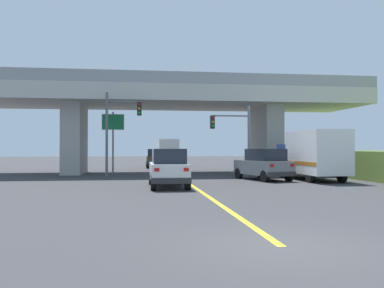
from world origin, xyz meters
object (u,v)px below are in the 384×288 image
Objects in this scene: suv_crossing at (264,164)px; traffic_signal_farside at (118,124)px; sedan_oncoming at (155,158)px; highway_sign at (113,128)px; traffic_signal_nearside at (235,132)px; semi_truck_distant at (167,152)px; suv_lead at (168,168)px; box_truck at (312,155)px.

suv_crossing is 10.63m from traffic_signal_farside.
highway_sign reaches higher than sedan_oncoming.
traffic_signal_nearside is 21.40m from semi_truck_distant.
semi_truck_distant is (5.54, 17.60, -2.01)m from highway_sign.
traffic_signal_nearside is 1.06× the size of highway_sign.
suv_lead is 0.86× the size of traffic_signal_nearside.
traffic_signal_nearside is at bearing -20.84° from highway_sign.
box_truck is 6.04m from traffic_signal_nearside.
traffic_signal_nearside is (-4.11, 4.12, 1.62)m from box_truck.
box_truck reaches higher than sedan_oncoming.
semi_truck_distant is at bearing 74.14° from sedan_oncoming.
suv_lead is 0.75× the size of traffic_signal_farside.
suv_lead is 0.63× the size of semi_truck_distant.
semi_truck_distant is (-7.63, 25.17, 0.01)m from box_truck.
sedan_oncoming is (-9.39, 18.97, -0.64)m from box_truck.
suv_lead is at bearing -161.35° from suv_crossing.
suv_lead is at bearing -93.93° from semi_truck_distant.
suv_lead is 29.06m from semi_truck_distant.
traffic_signal_farside reaches higher than traffic_signal_nearside.
sedan_oncoming is at bearing 109.56° from traffic_signal_nearside.
suv_crossing is at bearing -75.41° from traffic_signal_nearside.
traffic_signal_nearside is 0.73× the size of semi_truck_distant.
suv_crossing is 12.61m from highway_sign.
sedan_oncoming is 0.74× the size of traffic_signal_farside.
suv_crossing is (6.48, 4.21, 0.00)m from suv_lead.
traffic_signal_nearside is at bearing 134.92° from box_truck.
highway_sign reaches higher than semi_truck_distant.
traffic_signal_nearside is (-0.97, 3.73, 2.26)m from suv_crossing.
highway_sign reaches higher than suv_crossing.
suv_crossing is 3.23m from box_truck.
box_truck is (9.62, 3.82, 0.64)m from suv_lead.
suv_lead is at bearing -69.61° from traffic_signal_farside.
highway_sign is (-9.06, 3.45, 0.40)m from traffic_signal_nearside.
semi_truck_distant is (5.00, 20.88, -2.13)m from traffic_signal_farside.
traffic_signal_farside is (-3.01, 8.11, 2.79)m from suv_lead.
sedan_oncoming is 15.30m from traffic_signal_farside.
suv_crossing is 25.19m from semi_truck_distant.
semi_truck_distant is (-3.52, 21.05, -1.61)m from traffic_signal_nearside.
traffic_signal_farside reaches higher than suv_lead.
traffic_signal_nearside reaches higher than suv_crossing.
box_truck is 1.42× the size of highway_sign.
suv_lead is 0.92× the size of highway_sign.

